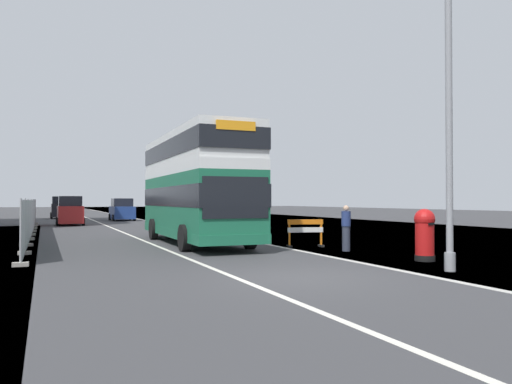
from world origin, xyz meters
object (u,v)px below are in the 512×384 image
at_px(lamppost_foreground, 449,105).
at_px(red_pillar_postbox, 425,232).
at_px(double_decker_bus, 196,185).
at_px(car_receding_mid, 122,210).
at_px(roadworks_barrier, 305,230).
at_px(pedestrian_at_kerb, 346,228).
at_px(car_receding_far, 61,208).
at_px(car_oncoming_near, 70,212).

relative_size(lamppost_foreground, red_pillar_postbox, 5.77).
xyz_separation_m(double_decker_bus, car_receding_mid, (0.61, 26.70, -1.57)).
bearing_deg(roadworks_barrier, pedestrian_at_kerb, -74.20).
distance_m(lamppost_foreground, car_receding_far, 47.36).
bearing_deg(roadworks_barrier, car_receding_mid, 95.73).
bearing_deg(red_pillar_postbox, car_receding_mid, 96.72).
bearing_deg(car_receding_far, double_decker_bus, -82.83).
distance_m(roadworks_barrier, car_oncoming_near, 24.01).
xyz_separation_m(car_receding_mid, car_receding_far, (-5.08, 8.85, 0.11)).
relative_size(roadworks_barrier, car_receding_far, 0.36).
bearing_deg(car_receding_far, car_receding_mid, -60.14).
bearing_deg(car_oncoming_near, double_decker_bus, -77.55).
bearing_deg(roadworks_barrier, lamppost_foreground, -88.52).
bearing_deg(red_pillar_postbox, car_oncoming_near, 107.80).
relative_size(red_pillar_postbox, pedestrian_at_kerb, 0.95).
xyz_separation_m(car_oncoming_near, pedestrian_at_kerb, (8.48, -24.75, -0.17)).
relative_size(car_oncoming_near, pedestrian_at_kerb, 2.38).
height_order(lamppost_foreground, pedestrian_at_kerb, lamppost_foreground).
bearing_deg(car_oncoming_near, car_receding_mid, 56.43).
height_order(roadworks_barrier, car_oncoming_near, car_oncoming_near).
bearing_deg(car_receding_far, red_pillar_postbox, -78.22).
bearing_deg(pedestrian_at_kerb, lamppost_foreground, -94.00).
bearing_deg(car_oncoming_near, red_pillar_postbox, -72.20).
height_order(lamppost_foreground, car_receding_far, lamppost_foreground).
distance_m(roadworks_barrier, car_receding_far, 39.71).
xyz_separation_m(double_decker_bus, lamppost_foreground, (3.82, -10.96, 1.90)).
distance_m(lamppost_foreground, car_oncoming_near, 31.55).
distance_m(double_decker_bus, red_pillar_postbox, 10.24).
distance_m(lamppost_foreground, red_pillar_postbox, 4.22).
height_order(roadworks_barrier, car_receding_far, car_receding_far).
xyz_separation_m(lamppost_foreground, pedestrian_at_kerb, (0.39, 5.56, -3.58)).
distance_m(double_decker_bus, lamppost_foreground, 11.76).
xyz_separation_m(red_pillar_postbox, car_oncoming_near, (-9.07, 28.24, 0.14)).
xyz_separation_m(double_decker_bus, red_pillar_postbox, (4.80, -8.90, -1.65)).
height_order(car_receding_mid, car_receding_far, car_receding_far).
bearing_deg(roadworks_barrier, double_decker_bus, 137.41).
bearing_deg(lamppost_foreground, car_oncoming_near, 104.95).
distance_m(car_receding_far, pedestrian_at_kerb, 41.86).
relative_size(double_decker_bus, roadworks_barrier, 6.90).
height_order(lamppost_foreground, car_oncoming_near, lamppost_foreground).
xyz_separation_m(car_receding_far, pedestrian_at_kerb, (8.68, -40.95, -0.22)).
bearing_deg(red_pillar_postbox, pedestrian_at_kerb, 99.58).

